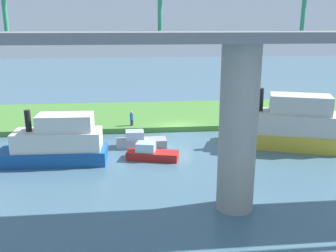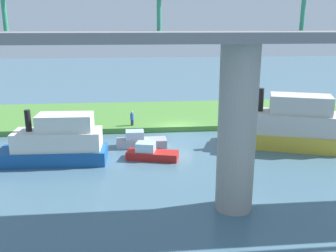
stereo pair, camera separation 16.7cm
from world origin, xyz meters
name	(u,v)px [view 1 (the left image)]	position (x,y,z in m)	size (l,w,h in m)	color
ground_plane	(179,132)	(0.00, 0.00, 0.00)	(160.00, 160.00, 0.00)	#476B7F
grassy_bank	(172,115)	(0.00, -6.00, 0.25)	(80.00, 12.00, 0.50)	#4C8438
bridge_pylon	(238,130)	(-1.14, 15.27, 4.53)	(2.02, 2.02, 9.06)	#9E998E
bridge_span	(243,31)	(-1.14, 15.25, 9.56)	(55.35, 4.30, 3.25)	slate
person_on_bank	(132,118)	(4.37, -1.03, 1.20)	(0.51, 0.51, 1.39)	#2D334C
mooring_post	(268,119)	(-8.91, -0.52, 0.94)	(0.20, 0.20, 0.87)	brown
pontoon_yellow	(56,143)	(9.96, 7.01, 1.48)	(7.88, 2.84, 3.99)	#195199
skiff_small	(286,126)	(-8.26, 5.14, 1.79)	(9.94, 6.12, 4.82)	gold
riverboat_paddlewheel	(140,141)	(3.76, 3.97, 0.49)	(4.15, 1.53, 1.38)	#99999E
houseboat_blue	(151,153)	(3.02, 7.02, 0.46)	(4.08, 2.30, 1.29)	red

